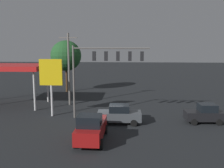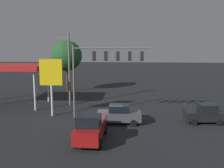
{
  "view_description": "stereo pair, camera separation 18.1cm",
  "coord_description": "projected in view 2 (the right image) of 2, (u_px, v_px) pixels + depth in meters",
  "views": [
    {
      "loc": [
        -1.81,
        24.88,
        7.74
      ],
      "look_at": [
        0.0,
        -2.0,
        3.69
      ],
      "focal_mm": 40.0,
      "sensor_mm": 36.0,
      "label": 1
    },
    {
      "loc": [
        -1.99,
        24.87,
        7.74
      ],
      "look_at": [
        0.0,
        -2.0,
        3.69
      ],
      "focal_mm": 40.0,
      "sensor_mm": 36.0,
      "label": 2
    }
  ],
  "objects": [
    {
      "name": "hatchback_crossing",
      "position": [
        205.0,
        114.0,
        25.4
      ],
      "size": [
        3.88,
        2.1,
        1.97
      ],
      "rotation": [
        0.0,
        0.0,
        0.05
      ],
      "color": "black",
      "rests_on": "ground"
    },
    {
      "name": "sedan_far",
      "position": [
        119.0,
        114.0,
        25.24
      ],
      "size": [
        4.44,
        2.15,
        1.93
      ],
      "rotation": [
        0.0,
        0.0,
        0.03
      ],
      "color": "#474C51",
      "rests_on": "ground"
    },
    {
      "name": "traffic_signal_assembly",
      "position": [
        104.0,
        62.0,
        26.35
      ],
      "size": [
        8.15,
        0.43,
        7.87
      ],
      "color": "slate",
      "rests_on": "ground"
    },
    {
      "name": "price_sign",
      "position": [
        51.0,
        75.0,
        27.5
      ],
      "size": [
        2.54,
        0.27,
        6.39
      ],
      "color": "silver",
      "rests_on": "ground"
    },
    {
      "name": "street_tree",
      "position": [
        67.0,
        56.0,
        42.22
      ],
      "size": [
        5.16,
        5.16,
        8.8
      ],
      "color": "#4C331E",
      "rests_on": "ground"
    },
    {
      "name": "pickup_parked",
      "position": [
        91.0,
        128.0,
        20.5
      ],
      "size": [
        2.33,
        5.24,
        2.4
      ],
      "rotation": [
        0.0,
        0.0,
        1.55
      ],
      "color": "maroon",
      "rests_on": "ground"
    },
    {
      "name": "ground_plane",
      "position": [
        111.0,
        122.0,
        25.82
      ],
      "size": [
        200.0,
        200.0,
        0.0
      ],
      "primitive_type": "plane",
      "color": "black"
    },
    {
      "name": "utility_pole",
      "position": [
        69.0,
        67.0,
        32.87
      ],
      "size": [
        2.4,
        0.26,
        9.49
      ],
      "color": "slate",
      "rests_on": "ground"
    },
    {
      "name": "gas_station_canopy",
      "position": [
        9.0,
        68.0,
        32.64
      ],
      "size": [
        9.77,
        6.2,
        5.4
      ],
      "color": "red",
      "rests_on": "ground"
    }
  ]
}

